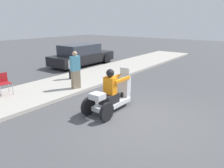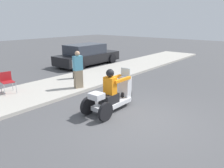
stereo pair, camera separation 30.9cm
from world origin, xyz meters
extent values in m
plane|color=#4C4C4F|center=(0.00, 0.00, 0.00)|extent=(60.00, 60.00, 0.00)
cube|color=#B2ADA3|center=(0.00, 4.60, 0.06)|extent=(28.00, 2.80, 0.12)
cylinder|color=black|center=(0.92, 1.14, 0.29)|extent=(0.58, 0.10, 0.58)
cylinder|color=black|center=(-0.64, 0.76, 0.29)|extent=(0.58, 0.10, 0.58)
cylinder|color=black|center=(-0.64, 1.51, 0.29)|extent=(0.58, 0.10, 0.58)
cube|color=silver|center=(0.11, 1.14, 0.23)|extent=(1.47, 0.52, 0.14)
cube|color=black|center=(-0.04, 1.14, 0.46)|extent=(0.59, 0.41, 0.31)
cube|color=silver|center=(0.82, 1.14, 0.59)|extent=(0.24, 0.41, 0.86)
cube|color=silver|center=(0.84, 1.14, 1.17)|extent=(0.03, 0.37, 0.30)
cube|color=silver|center=(-0.63, 1.14, 0.70)|extent=(0.36, 0.41, 0.18)
cube|color=orange|center=(0.01, 1.14, 0.88)|extent=(0.26, 0.38, 0.55)
sphere|color=black|center=(0.01, 1.14, 1.29)|extent=(0.26, 0.26, 0.26)
cube|color=#515156|center=(0.14, 1.02, 0.46)|extent=(0.14, 0.14, 0.31)
cube|color=#515156|center=(0.14, 1.26, 0.46)|extent=(0.14, 0.14, 0.31)
cube|color=orange|center=(0.41, 0.94, 1.02)|extent=(0.81, 0.09, 0.09)
cube|color=orange|center=(0.41, 1.34, 1.02)|extent=(0.81, 0.09, 0.09)
cube|color=gray|center=(0.88, 3.62, 0.50)|extent=(0.38, 0.31, 0.76)
cube|color=#4C99B7|center=(0.88, 3.62, 1.18)|extent=(0.42, 0.32, 0.60)
sphere|color=tan|center=(0.88, 3.62, 1.58)|extent=(0.21, 0.21, 0.21)
cube|color=black|center=(1.85, 4.91, 0.38)|extent=(0.24, 0.16, 0.52)
cube|color=silver|center=(1.85, 4.91, 0.85)|extent=(0.26, 0.17, 0.41)
sphere|color=#9E704C|center=(1.85, 4.91, 1.12)|extent=(0.14, 0.14, 0.14)
cylinder|color=#A5A8AD|center=(-1.62, 5.02, 0.34)|extent=(0.02, 0.02, 0.44)
cylinder|color=#A5A8AD|center=(-1.19, 4.95, 0.34)|extent=(0.02, 0.02, 0.44)
cylinder|color=#A5A8AD|center=(-1.12, 5.38, 0.34)|extent=(0.02, 0.02, 0.44)
cube|color=maroon|center=(-1.37, 5.20, 0.57)|extent=(0.50, 0.50, 0.02)
cube|color=maroon|center=(-1.34, 5.42, 0.75)|extent=(0.44, 0.09, 0.38)
cube|color=black|center=(5.13, 7.38, 0.47)|extent=(4.64, 1.74, 0.59)
cube|color=#2D333D|center=(4.90, 7.38, 1.08)|extent=(2.55, 1.56, 0.63)
cylinder|color=black|center=(6.64, 6.51, 0.32)|extent=(0.64, 0.22, 0.64)
cylinder|color=black|center=(6.64, 8.25, 0.32)|extent=(0.64, 0.22, 0.64)
cylinder|color=black|center=(3.62, 6.51, 0.32)|extent=(0.64, 0.22, 0.64)
cylinder|color=black|center=(3.62, 8.25, 0.32)|extent=(0.64, 0.22, 0.64)
camera|label=1|loc=(-5.30, -2.92, 2.88)|focal=35.00mm
camera|label=2|loc=(-5.11, -3.17, 2.88)|focal=35.00mm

